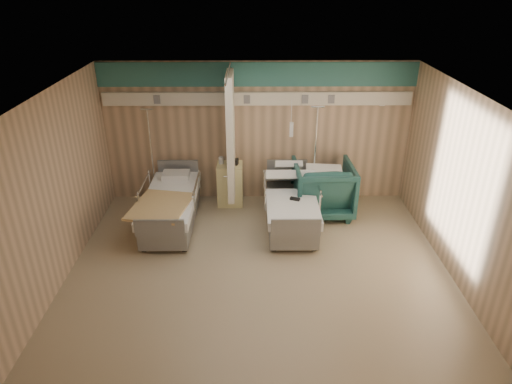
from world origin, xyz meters
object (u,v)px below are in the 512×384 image
bedside_cabinet (230,184)px  visitor_armchair (323,188)px  bed_right (290,210)px  iv_stand_left (155,184)px  bed_left (171,210)px  iv_stand_right (313,187)px

bedside_cabinet → visitor_armchair: 1.85m
bed_right → iv_stand_left: size_ratio=1.10×
bed_left → bedside_cabinet: size_ratio=2.54×
bed_right → bed_left: (-2.20, 0.00, 0.00)m
bed_left → bedside_cabinet: (1.05, 0.90, 0.11)m
visitor_armchair → iv_stand_left: bearing=-10.1°
bed_right → bedside_cabinet: bedside_cabinet is taller
bed_left → iv_stand_right: (2.70, 0.75, 0.11)m
iv_stand_right → visitor_armchair: bearing=-60.5°
bed_left → visitor_armchair: (2.85, 0.48, 0.21)m
visitor_armchair → bed_right: bearing=34.6°
bed_right → visitor_armchair: size_ratio=1.89×
iv_stand_right → iv_stand_left: (-3.18, 0.21, -0.02)m
bed_right → visitor_armchair: visitor_armchair is taller
bed_right → bedside_cabinet: size_ratio=2.54×
bed_right → visitor_armchair: bearing=36.5°
bed_left → iv_stand_left: (-0.48, 0.96, 0.09)m
bed_left → iv_stand_left: size_ratio=1.10×
iv_stand_left → bedside_cabinet: bearing=-2.3°
bed_right → bed_left: 2.20m
bedside_cabinet → iv_stand_left: size_ratio=0.43×
bed_right → iv_stand_left: 2.85m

